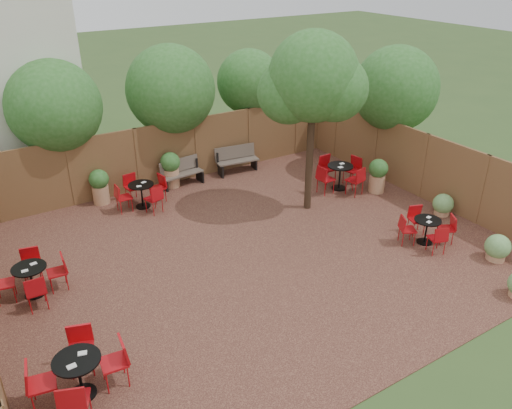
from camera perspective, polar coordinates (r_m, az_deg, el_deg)
ground at (r=12.86m, az=-0.44°, el=-5.30°), size 80.00×80.00×0.00m
courtyard_paving at (r=12.85m, az=-0.44°, el=-5.26°), size 12.00×10.00×0.02m
fence_back at (r=16.45m, az=-9.73°, el=5.58°), size 12.00×0.08×2.00m
fence_right at (r=16.05m, az=18.10°, el=4.07°), size 0.08×10.00×2.00m
overhang_foliage at (r=14.12m, az=-10.39°, el=9.52°), size 15.70×10.57×2.79m
courtyard_tree at (r=13.79m, az=6.38°, el=13.27°), size 2.61×2.51×4.99m
park_bench_left at (r=16.41m, az=-8.32°, el=3.58°), size 1.41×0.59×0.85m
park_bench_right at (r=17.25m, az=-2.18°, el=5.07°), size 1.47×0.63×0.88m
bistro_tables at (r=12.67m, az=-4.28°, el=-3.53°), size 10.79×7.74×0.90m
planters at (r=15.41m, az=-8.67°, el=2.54°), size 11.31×4.35×1.12m
low_shrubs at (r=13.85m, az=23.90°, el=-3.78°), size 2.25×4.04×0.65m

